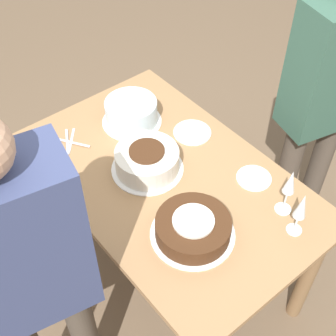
% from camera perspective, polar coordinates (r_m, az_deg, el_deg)
% --- Properties ---
extents(ground_plane, '(12.00, 12.00, 0.00)m').
position_cam_1_polar(ground_plane, '(2.64, -0.00, -12.19)').
color(ground_plane, brown).
extents(dining_table, '(1.35, 0.84, 0.77)m').
position_cam_1_polar(dining_table, '(2.12, -0.00, -3.32)').
color(dining_table, '#9E754C').
rests_on(dining_table, ground_plane).
extents(cake_center_white, '(0.32, 0.32, 0.12)m').
position_cam_1_polar(cake_center_white, '(2.01, -2.56, 0.93)').
color(cake_center_white, white).
rests_on(cake_center_white, dining_table).
extents(cake_front_chocolate, '(0.33, 0.33, 0.09)m').
position_cam_1_polar(cake_front_chocolate, '(1.80, 3.06, -7.31)').
color(cake_front_chocolate, white).
rests_on(cake_front_chocolate, dining_table).
extents(cake_back_decorated, '(0.29, 0.29, 0.12)m').
position_cam_1_polar(cake_back_decorated, '(2.24, -4.50, 6.77)').
color(cake_back_decorated, white).
rests_on(cake_back_decorated, dining_table).
extents(wine_glass_near, '(0.06, 0.06, 0.21)m').
position_cam_1_polar(wine_glass_near, '(1.80, 15.95, -4.68)').
color(wine_glass_near, silver).
rests_on(wine_glass_near, dining_table).
extents(wine_glass_far, '(0.07, 0.07, 0.23)m').
position_cam_1_polar(wine_glass_far, '(1.84, 14.64, -1.96)').
color(wine_glass_far, silver).
rests_on(wine_glass_far, dining_table).
extents(dessert_plate_left, '(0.18, 0.18, 0.01)m').
position_cam_1_polar(dessert_plate_left, '(2.21, 2.97, 4.35)').
color(dessert_plate_left, silver).
rests_on(dessert_plate_left, dining_table).
extents(dessert_plate_right, '(0.15, 0.15, 0.01)m').
position_cam_1_polar(dessert_plate_right, '(2.04, 10.42, -1.22)').
color(dessert_plate_right, silver).
rests_on(dessert_plate_right, dining_table).
extents(fork_pile, '(0.18, 0.12, 0.01)m').
position_cam_1_polar(fork_pile, '(2.21, -11.81, 3.16)').
color(fork_pile, silver).
rests_on(fork_pile, dining_table).
extents(person_cutting, '(0.29, 0.44, 1.59)m').
position_cam_1_polar(person_cutting, '(1.59, -16.71, -11.96)').
color(person_cutting, '#4C4238').
rests_on(person_cutting, ground_plane).
extents(person_watching, '(0.31, 0.44, 1.55)m').
position_cam_1_polar(person_watching, '(2.32, 18.92, 8.95)').
color(person_watching, '#4C4238').
rests_on(person_watching, ground_plane).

